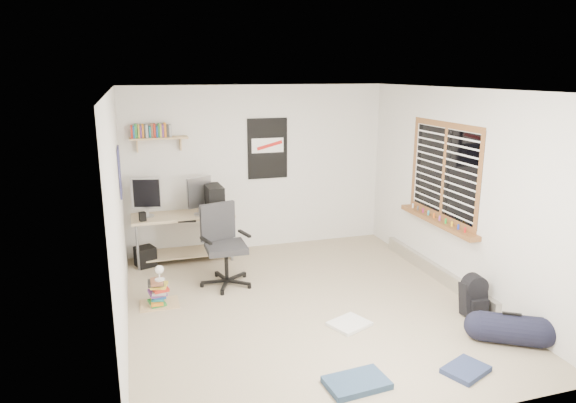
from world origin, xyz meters
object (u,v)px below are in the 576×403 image
object	(u,v)px
desk	(184,235)
duffel_bag	(510,330)
book_stack	(159,293)
backpack	(473,298)
office_chair	(226,249)

from	to	relation	value
desk	duffel_bag	distance (m)	4.49
duffel_bag	book_stack	world-z (taller)	duffel_bag
duffel_bag	book_stack	distance (m)	3.88
desk	backpack	distance (m)	4.04
desk	office_chair	size ratio (longest dim) A/B	1.36
backpack	book_stack	world-z (taller)	backpack
desk	backpack	bearing A→B (deg)	-26.54
backpack	book_stack	distance (m)	3.63
desk	office_chair	bearing A→B (deg)	-52.32
office_chair	book_stack	bearing A→B (deg)	-173.28
office_chair	backpack	xyz separation A→B (m)	(2.51, -1.66, -0.29)
book_stack	duffel_bag	bearing A→B (deg)	-30.25
desk	book_stack	distance (m)	1.55
desk	backpack	world-z (taller)	desk
office_chair	duffel_bag	xyz separation A→B (m)	(2.48, -2.31, -0.35)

